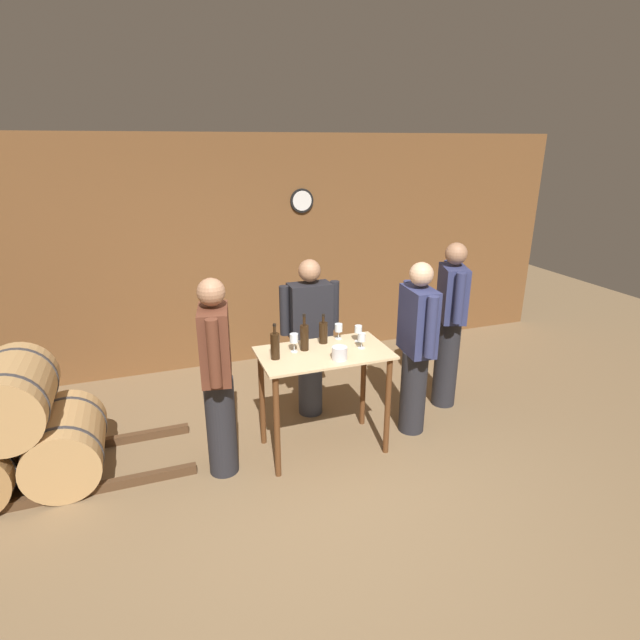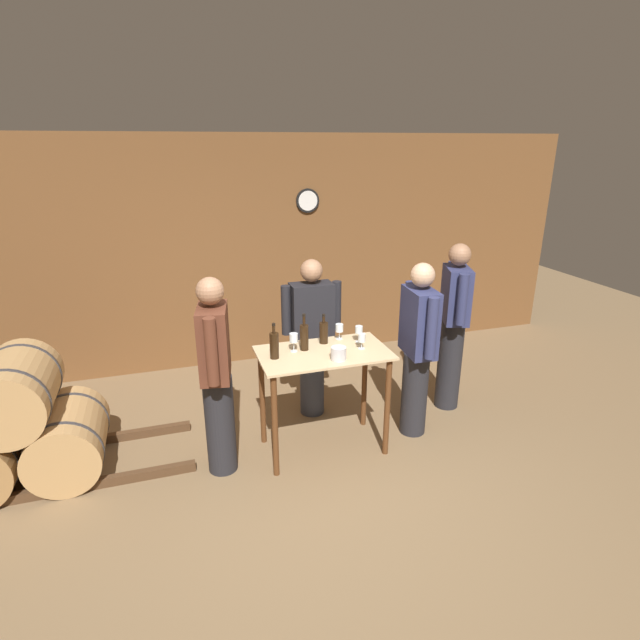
{
  "view_description": "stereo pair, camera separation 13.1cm",
  "coord_description": "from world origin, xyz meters",
  "px_view_note": "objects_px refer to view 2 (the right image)",
  "views": [
    {
      "loc": [
        -1.12,
        -2.95,
        2.6
      ],
      "look_at": [
        0.21,
        0.77,
        1.18
      ],
      "focal_mm": 28.0,
      "sensor_mm": 36.0,
      "label": 1
    },
    {
      "loc": [
        -1.0,
        -2.99,
        2.6
      ],
      "look_at": [
        0.21,
        0.77,
        1.18
      ],
      "focal_mm": 28.0,
      "sensor_mm": 36.0,
      "label": 2
    }
  ],
  "objects_px": {
    "wine_bottle_center": "(324,332)",
    "person_visitor_bearded": "(418,347)",
    "ice_bucket": "(339,353)",
    "wine_glass_far_side": "(359,330)",
    "person_visitor_near_door": "(312,335)",
    "person_host": "(453,324)",
    "person_visitor_with_scarf": "(216,374)",
    "wine_glass_near_left": "(294,338)",
    "wine_glass_near_right": "(362,338)",
    "wine_glass_near_center": "(339,328)",
    "wine_bottle_left": "(304,336)",
    "wine_bottle_far_left": "(274,345)"
  },
  "relations": [
    {
      "from": "wine_glass_near_right",
      "to": "ice_bucket",
      "type": "distance_m",
      "value": 0.31
    },
    {
      "from": "wine_glass_near_left",
      "to": "person_visitor_bearded",
      "type": "height_order",
      "value": "person_visitor_bearded"
    },
    {
      "from": "wine_bottle_center",
      "to": "person_host",
      "type": "height_order",
      "value": "person_host"
    },
    {
      "from": "wine_bottle_center",
      "to": "wine_glass_near_left",
      "type": "xyz_separation_m",
      "value": [
        -0.3,
        -0.1,
        0.02
      ]
    },
    {
      "from": "wine_bottle_center",
      "to": "person_visitor_bearded",
      "type": "bearing_deg",
      "value": -12.96
    },
    {
      "from": "wine_glass_near_left",
      "to": "wine_glass_far_side",
      "type": "bearing_deg",
      "value": 3.1
    },
    {
      "from": "wine_bottle_far_left",
      "to": "ice_bucket",
      "type": "distance_m",
      "value": 0.52
    },
    {
      "from": "wine_glass_near_left",
      "to": "ice_bucket",
      "type": "distance_m",
      "value": 0.41
    },
    {
      "from": "ice_bucket",
      "to": "person_visitor_near_door",
      "type": "distance_m",
      "value": 0.83
    },
    {
      "from": "person_host",
      "to": "person_visitor_with_scarf",
      "type": "height_order",
      "value": "person_host"
    },
    {
      "from": "wine_glass_near_left",
      "to": "person_visitor_near_door",
      "type": "height_order",
      "value": "person_visitor_near_door"
    },
    {
      "from": "ice_bucket",
      "to": "person_visitor_bearded",
      "type": "relative_size",
      "value": 0.08
    },
    {
      "from": "wine_bottle_left",
      "to": "person_host",
      "type": "xyz_separation_m",
      "value": [
        1.6,
        0.24,
        -0.15
      ]
    },
    {
      "from": "wine_glass_far_side",
      "to": "person_visitor_near_door",
      "type": "height_order",
      "value": "person_visitor_near_door"
    },
    {
      "from": "ice_bucket",
      "to": "wine_glass_far_side",
      "type": "bearing_deg",
      "value": 45.36
    },
    {
      "from": "wine_glass_near_right",
      "to": "ice_bucket",
      "type": "xyz_separation_m",
      "value": [
        -0.26,
        -0.15,
        -0.04
      ]
    },
    {
      "from": "wine_bottle_far_left",
      "to": "wine_glass_near_right",
      "type": "distance_m",
      "value": 0.75
    },
    {
      "from": "wine_bottle_far_left",
      "to": "wine_bottle_center",
      "type": "bearing_deg",
      "value": 21.24
    },
    {
      "from": "wine_bottle_left",
      "to": "ice_bucket",
      "type": "xyz_separation_m",
      "value": [
        0.21,
        -0.28,
        -0.07
      ]
    },
    {
      "from": "wine_glass_near_left",
      "to": "person_visitor_bearded",
      "type": "relative_size",
      "value": 0.1
    },
    {
      "from": "wine_glass_near_right",
      "to": "ice_bucket",
      "type": "height_order",
      "value": "wine_glass_near_right"
    },
    {
      "from": "ice_bucket",
      "to": "person_visitor_with_scarf",
      "type": "distance_m",
      "value": 0.98
    },
    {
      "from": "wine_bottle_left",
      "to": "person_host",
      "type": "distance_m",
      "value": 1.62
    },
    {
      "from": "wine_bottle_center",
      "to": "person_visitor_with_scarf",
      "type": "distance_m",
      "value": 1.0
    },
    {
      "from": "wine_glass_far_side",
      "to": "person_visitor_with_scarf",
      "type": "relative_size",
      "value": 0.09
    },
    {
      "from": "wine_glass_near_right",
      "to": "person_host",
      "type": "xyz_separation_m",
      "value": [
        1.13,
        0.37,
        -0.13
      ]
    },
    {
      "from": "person_visitor_with_scarf",
      "to": "wine_glass_near_left",
      "type": "bearing_deg",
      "value": 10.28
    },
    {
      "from": "wine_bottle_center",
      "to": "wine_glass_near_center",
      "type": "bearing_deg",
      "value": 15.09
    },
    {
      "from": "wine_bottle_left",
      "to": "wine_glass_near_right",
      "type": "distance_m",
      "value": 0.49
    },
    {
      "from": "wine_bottle_left",
      "to": "wine_glass_near_left",
      "type": "distance_m",
      "value": 0.1
    },
    {
      "from": "wine_glass_near_center",
      "to": "person_visitor_near_door",
      "type": "relative_size",
      "value": 0.09
    },
    {
      "from": "wine_bottle_left",
      "to": "person_host",
      "type": "height_order",
      "value": "person_host"
    },
    {
      "from": "wine_bottle_center",
      "to": "person_visitor_with_scarf",
      "type": "height_order",
      "value": "person_visitor_with_scarf"
    },
    {
      "from": "wine_bottle_far_left",
      "to": "wine_glass_near_center",
      "type": "relative_size",
      "value": 2.13
    },
    {
      "from": "wine_bottle_center",
      "to": "person_visitor_near_door",
      "type": "distance_m",
      "value": 0.49
    },
    {
      "from": "wine_glass_near_center",
      "to": "person_visitor_with_scarf",
      "type": "relative_size",
      "value": 0.09
    },
    {
      "from": "person_visitor_bearded",
      "to": "person_host",
      "type": "bearing_deg",
      "value": 30.7
    },
    {
      "from": "person_host",
      "to": "wine_glass_far_side",
      "type": "bearing_deg",
      "value": -168.55
    },
    {
      "from": "wine_bottle_left",
      "to": "ice_bucket",
      "type": "relative_size",
      "value": 2.53
    },
    {
      "from": "wine_bottle_center",
      "to": "person_visitor_bearded",
      "type": "relative_size",
      "value": 0.16
    },
    {
      "from": "ice_bucket",
      "to": "person_host",
      "type": "distance_m",
      "value": 1.49
    },
    {
      "from": "wine_glass_near_left",
      "to": "wine_bottle_far_left",
      "type": "bearing_deg",
      "value": -155.86
    },
    {
      "from": "wine_bottle_center",
      "to": "ice_bucket",
      "type": "height_order",
      "value": "wine_bottle_center"
    },
    {
      "from": "person_host",
      "to": "person_visitor_with_scarf",
      "type": "xyz_separation_m",
      "value": [
        -2.36,
        -0.37,
        -0.02
      ]
    },
    {
      "from": "wine_bottle_left",
      "to": "wine_glass_far_side",
      "type": "relative_size",
      "value": 2.15
    },
    {
      "from": "wine_bottle_left",
      "to": "wine_glass_near_left",
      "type": "xyz_separation_m",
      "value": [
        -0.1,
        -0.01,
        -0.0
      ]
    },
    {
      "from": "wine_bottle_far_left",
      "to": "person_visitor_with_scarf",
      "type": "distance_m",
      "value": 0.51
    },
    {
      "from": "person_visitor_near_door",
      "to": "person_host",
      "type": "bearing_deg",
      "value": -12.23
    },
    {
      "from": "person_visitor_bearded",
      "to": "person_visitor_near_door",
      "type": "height_order",
      "value": "person_visitor_bearded"
    },
    {
      "from": "wine_bottle_center",
      "to": "wine_glass_near_center",
      "type": "height_order",
      "value": "wine_bottle_center"
    }
  ]
}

